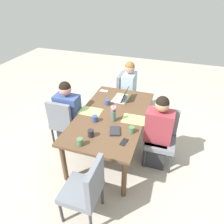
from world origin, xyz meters
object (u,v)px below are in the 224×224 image
chair_head_left_left_far (126,92)px  phone_silver (104,91)px  person_head_left_left_far (129,93)px  book_red_cover (115,131)px  person_near_left_near (69,118)px  flower_vase (114,112)px  coffee_mug_far_left (95,119)px  person_far_left_mid (158,135)px  laptop_head_left_left_far (122,97)px  coffee_mug_near_right (107,102)px  coffee_mug_near_left (91,133)px  chair_far_left_mid (162,135)px  coffee_mug_centre_left (80,142)px  chair_near_left_near (64,121)px  dining_table (112,118)px  coffee_mug_centre_right (132,130)px  chair_head_right_right_near (86,188)px  phone_black (124,142)px

chair_head_left_left_far → phone_silver: 0.62m
person_head_left_left_far → book_red_cover: 1.59m
person_near_left_near → flower_vase: (0.10, 0.83, 0.34)m
phone_silver → coffee_mug_far_left: bearing=-82.2°
chair_head_left_left_far → person_head_left_left_far: 0.10m
person_near_left_near → person_far_left_mid: 1.51m
laptop_head_left_left_far → coffee_mug_near_right: (0.24, -0.19, 0.00)m
chair_head_left_left_far → coffee_mug_near_left: (1.81, -0.01, 0.27)m
chair_head_left_left_far → chair_far_left_mid: bearing=36.9°
chair_far_left_mid → phone_silver: bearing=-120.3°
coffee_mug_near_left → person_head_left_left_far: bearing=177.2°
person_head_left_left_far → flower_vase: (1.31, 0.09, 0.34)m
person_far_left_mid → coffee_mug_centre_left: (0.75, -0.91, 0.24)m
person_head_left_left_far → coffee_mug_near_left: (1.75, -0.09, 0.24)m
chair_near_left_near → coffee_mug_near_right: 0.80m
chair_head_left_left_far → phone_silver: bearing=-32.0°
book_red_cover → dining_table: bearing=-174.9°
chair_near_left_near → phone_silver: chair_near_left_near is taller
dining_table → chair_head_left_left_far: 1.23m
coffee_mug_near_right → coffee_mug_centre_right: (0.61, 0.57, -0.00)m
flower_vase → coffee_mug_near_right: flower_vase is taller
chair_head_right_right_near → book_red_cover: chair_head_right_right_near is taller
coffee_mug_near_left → phone_black: coffee_mug_near_left is taller
person_near_left_near → phone_silver: size_ratio=7.97×
book_red_cover → phone_silver: bearing=-171.3°
flower_vase → coffee_mug_centre_left: flower_vase is taller
coffee_mug_centre_left → coffee_mug_far_left: size_ratio=1.08×
person_near_left_near → coffee_mug_near_left: 0.89m
person_near_left_near → person_head_left_left_far: same height
person_head_left_left_far → phone_silver: person_head_left_left_far is taller
laptop_head_left_left_far → phone_black: laptop_head_left_left_far is taller
book_red_cover → phone_silver: (-1.13, -0.57, -0.01)m
coffee_mug_near_left → book_red_cover: size_ratio=0.51×
chair_far_left_mid → book_red_cover: 0.80m
coffee_mug_near_left → coffee_mug_near_right: coffee_mug_near_left is taller
person_far_left_mid → phone_black: (0.52, -0.39, 0.20)m
chair_far_left_mid → coffee_mug_far_left: size_ratio=9.46×
coffee_mug_centre_left → flower_vase: bearing=159.8°
chair_head_left_left_far → chair_head_right_right_near: size_ratio=1.00×
chair_far_left_mid → coffee_mug_centre_right: chair_far_left_mid is taller
flower_vase → coffee_mug_centre_right: flower_vase is taller
phone_black → coffee_mug_near_left: bearing=101.4°
person_near_left_near → person_far_left_mid: (0.01, 1.51, 0.00)m
chair_near_left_near → person_far_left_mid: size_ratio=0.75×
coffee_mug_near_right → book_red_cover: 0.76m
chair_far_left_mid → coffee_mug_near_right: bearing=-104.3°
dining_table → flower_vase: size_ratio=7.02×
chair_near_left_near → flower_vase: size_ratio=3.45×
laptop_head_left_left_far → coffee_mug_far_left: (0.76, -0.20, 0.00)m
chair_far_left_mid → chair_near_left_near: bearing=-85.0°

